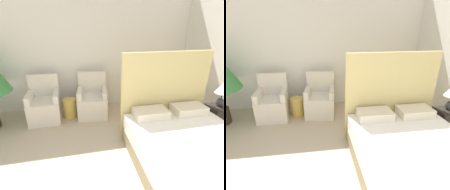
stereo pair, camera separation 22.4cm
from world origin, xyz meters
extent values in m
cube|color=silver|center=(0.00, 4.02, 1.45)|extent=(10.00, 0.06, 2.90)
cube|color=#8C7A5B|center=(1.34, 1.35, 0.13)|extent=(1.58, 2.14, 0.26)
cube|color=white|center=(1.34, 1.35, 0.38)|extent=(1.55, 2.10, 0.24)
cube|color=tan|center=(1.34, 2.46, 0.77)|extent=(1.61, 0.06, 1.55)
cube|color=beige|center=(0.98, 2.22, 0.58)|extent=(0.56, 0.33, 0.14)
cube|color=beige|center=(1.69, 2.22, 0.58)|extent=(0.56, 0.33, 0.14)
cube|color=beige|center=(-0.90, 3.41, 0.24)|extent=(0.65, 0.65, 0.47)
cube|color=beige|center=(-0.91, 3.70, 0.71)|extent=(0.63, 0.07, 0.48)
cube|color=beige|center=(-1.17, 3.41, 0.56)|extent=(0.11, 0.57, 0.17)
cube|color=beige|center=(-0.64, 3.42, 0.56)|extent=(0.11, 0.57, 0.17)
cube|color=beige|center=(0.13, 3.41, 0.24)|extent=(0.71, 0.71, 0.47)
cube|color=beige|center=(0.16, 3.70, 0.71)|extent=(0.64, 0.14, 0.48)
cube|color=beige|center=(-0.14, 3.45, 0.56)|extent=(0.17, 0.58, 0.17)
cube|color=beige|center=(0.39, 3.38, 0.56)|extent=(0.17, 0.58, 0.17)
cube|color=black|center=(2.38, 2.25, 0.27)|extent=(0.41, 0.36, 0.55)
sphere|color=#333333|center=(2.38, 2.28, 0.62)|extent=(0.15, 0.15, 0.15)
cylinder|color=#333333|center=(2.38, 2.28, 0.75)|extent=(0.02, 0.02, 0.10)
cone|color=beige|center=(2.38, 2.28, 0.91)|extent=(0.27, 0.27, 0.23)
cylinder|color=gold|center=(-0.39, 3.45, 0.21)|extent=(0.29, 0.29, 0.43)
camera|label=1|loc=(-0.19, -0.17, 1.96)|focal=28.00mm
camera|label=2|loc=(0.03, -0.21, 1.96)|focal=28.00mm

